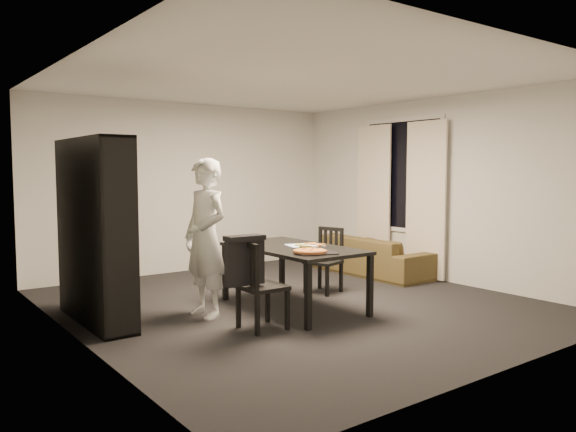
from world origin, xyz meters
TOP-DOWN VIEW (x-y plane):
  - room at (0.00, 0.00)m, footprint 5.01×5.51m
  - window_pane at (2.48, 0.60)m, footprint 0.02×1.40m
  - window_frame at (2.48, 0.60)m, footprint 0.03×1.52m
  - curtain_left at (2.40, 0.08)m, footprint 0.03×0.70m
  - curtain_right at (2.40, 1.12)m, footprint 0.03×0.70m
  - bookshelf at (-2.16, 0.60)m, footprint 0.35×1.50m
  - dining_table at (-0.16, -0.15)m, footprint 0.94×1.70m
  - chair_left at (-1.00, -0.64)m, footprint 0.42×0.42m
  - chair_right at (0.71, 0.28)m, footprint 0.48×0.48m
  - draped_jacket at (-1.12, -0.64)m, footprint 0.41×0.18m
  - person at (-1.13, 0.13)m, footprint 0.47×0.66m
  - baking_tray at (-0.29, -0.70)m, footprint 0.48×0.43m
  - pepperoni_pizza at (-0.34, -0.68)m, footprint 0.35×0.35m
  - kitchen_towel at (-0.01, -0.17)m, footprint 0.47×0.40m
  - pizza_slices at (0.01, -0.23)m, footprint 0.47×0.44m
  - sofa at (2.07, 0.82)m, footprint 0.77×1.98m

SIDE VIEW (x-z plane):
  - sofa at x=2.07m, z-range 0.00..0.58m
  - chair_right at x=0.71m, z-range 0.06..0.89m
  - chair_left at x=-1.00m, z-range 0.06..0.94m
  - dining_table at x=-0.16m, z-range 0.29..1.00m
  - kitchen_towel at x=-0.01m, z-range 0.71..0.72m
  - baking_tray at x=-0.29m, z-range 0.71..0.72m
  - pizza_slices at x=0.01m, z-range 0.72..0.73m
  - draped_jacket at x=-1.12m, z-range 0.48..0.97m
  - pepperoni_pizza at x=-0.34m, z-range 0.72..0.75m
  - person at x=-1.13m, z-range 0.00..1.70m
  - bookshelf at x=-2.16m, z-range 0.00..1.90m
  - curtain_left at x=2.40m, z-range 0.02..2.27m
  - curtain_right at x=2.40m, z-range 0.02..2.27m
  - room at x=0.00m, z-range 0.00..2.60m
  - window_pane at x=2.48m, z-range 0.70..2.30m
  - window_frame at x=2.48m, z-range 0.64..2.36m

